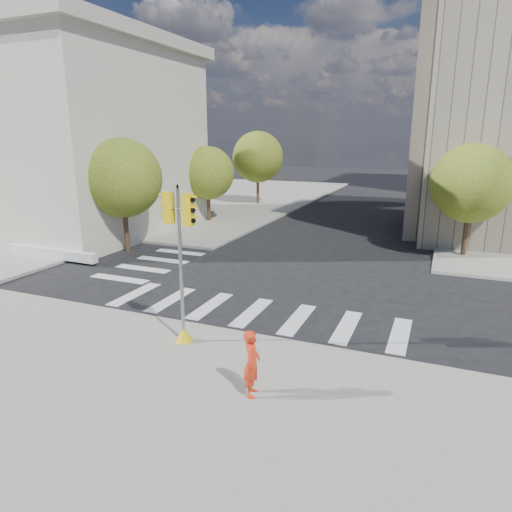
{
  "coord_description": "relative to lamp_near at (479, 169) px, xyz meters",
  "views": [
    {
      "loc": [
        6.22,
        -16.91,
        6.51
      ],
      "look_at": [
        -0.14,
        -1.51,
        2.1
      ],
      "focal_mm": 32.0,
      "sensor_mm": 36.0,
      "label": 1
    }
  ],
  "objects": [
    {
      "name": "lamp_far",
      "position": [
        0.0,
        14.0,
        0.0
      ],
      "size": [
        0.35,
        0.18,
        8.11
      ],
      "color": "black",
      "rests_on": "sidewalk_far_right"
    },
    {
      "name": "sidewalk_far_left",
      "position": [
        -28.0,
        12.0,
        -4.5
      ],
      "size": [
        28.0,
        40.0,
        0.15
      ],
      "primitive_type": "cube",
      "color": "gray",
      "rests_on": "ground"
    },
    {
      "name": "tree_re_near",
      "position": [
        -0.5,
        -4.0,
        -0.53
      ],
      "size": [
        4.2,
        4.2,
        6.16
      ],
      "color": "#382616",
      "rests_on": "ground"
    },
    {
      "name": "tree_re_far",
      "position": [
        -0.5,
        20.0,
        -0.71
      ],
      "size": [
        4.0,
        4.0,
        5.88
      ],
      "color": "#382616",
      "rests_on": "ground"
    },
    {
      "name": "tree_re_mid",
      "position": [
        -0.5,
        8.0,
        -0.23
      ],
      "size": [
        4.6,
        4.6,
        6.66
      ],
      "color": "#382616",
      "rests_on": "ground"
    },
    {
      "name": "planter_wall",
      "position": [
        -21.0,
        -13.2,
        -4.18
      ],
      "size": [
        6.01,
        0.49,
        0.5
      ],
      "primitive_type": "cube",
      "rotation": [
        0.0,
        0.0,
        -0.01
      ],
      "color": "silver",
      "rests_on": "sidewalk_left_near"
    },
    {
      "name": "traffic_signal",
      "position": [
        -9.02,
        -19.42,
        -2.3
      ],
      "size": [
        1.08,
        0.56,
        4.97
      ],
      "rotation": [
        0.0,
        0.0,
        -0.15
      ],
      "color": "#DEBC0B",
      "rests_on": "sidewalk_near"
    },
    {
      "name": "tree_lw_far",
      "position": [
        -18.5,
        10.0,
        -0.04
      ],
      "size": [
        4.8,
        4.8,
        6.95
      ],
      "color": "#382616",
      "rests_on": "ground"
    },
    {
      "name": "tree_lw_mid",
      "position": [
        -18.5,
        0.0,
        -0.82
      ],
      "size": [
        4.0,
        4.0,
        5.77
      ],
      "color": "#382616",
      "rests_on": "ground"
    },
    {
      "name": "lamp_near",
      "position": [
        0.0,
        0.0,
        0.0
      ],
      "size": [
        0.35,
        0.18,
        8.11
      ],
      "color": "black",
      "rests_on": "sidewalk_far_right"
    },
    {
      "name": "classical_building",
      "position": [
        -28.0,
        -6.0,
        1.86
      ],
      "size": [
        19.0,
        15.0,
        12.7
      ],
      "color": "beige",
      "rests_on": "ground"
    },
    {
      "name": "ground",
      "position": [
        -8.0,
        -14.0,
        -4.58
      ],
      "size": [
        160.0,
        160.0,
        0.0
      ],
      "primitive_type": "plane",
      "color": "black",
      "rests_on": "ground"
    },
    {
      "name": "tree_lw_near",
      "position": [
        -18.5,
        -10.0,
        -0.38
      ],
      "size": [
        4.4,
        4.4,
        6.41
      ],
      "color": "#382616",
      "rests_on": "ground"
    },
    {
      "name": "sidewalk_near",
      "position": [
        -8.0,
        -25.0,
        -4.5
      ],
      "size": [
        30.0,
        14.0,
        0.15
      ],
      "primitive_type": "cube",
      "color": "gray",
      "rests_on": "ground"
    },
    {
      "name": "photographer",
      "position": [
        -5.8,
        -21.44,
        -3.56
      ],
      "size": [
        0.59,
        0.73,
        1.74
      ],
      "primitive_type": "imported",
      "rotation": [
        0.0,
        0.0,
        1.87
      ],
      "color": "red",
      "rests_on": "sidewalk_near"
    }
  ]
}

